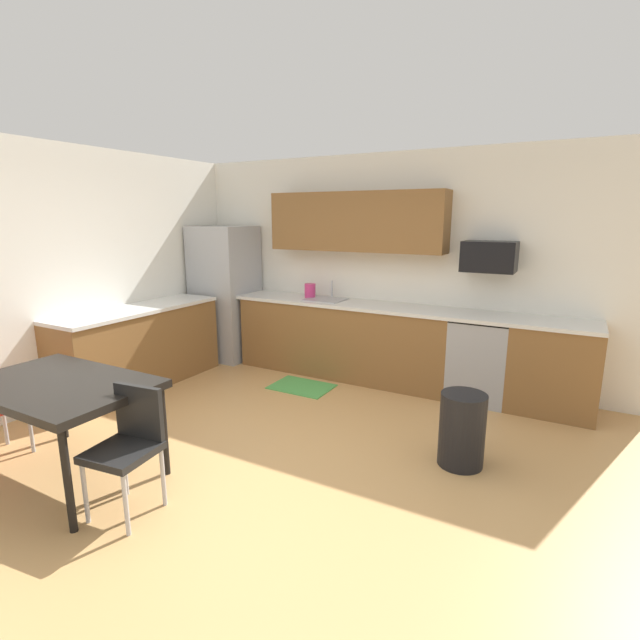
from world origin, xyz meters
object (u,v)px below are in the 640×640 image
at_px(oven_range, 480,358).
at_px(kettle, 310,291).
at_px(refrigerator, 226,293).
at_px(microwave, 489,257).
at_px(chair_near_table, 129,440).
at_px(dining_table, 58,390).
at_px(trash_bin, 462,430).

height_order(oven_range, kettle, kettle).
relative_size(refrigerator, kettle, 9.17).
distance_m(microwave, kettle, 2.22).
distance_m(refrigerator, oven_range, 3.48).
bearing_deg(microwave, chair_near_table, -116.98).
xyz_separation_m(refrigerator, kettle, (1.29, 0.13, 0.10)).
relative_size(refrigerator, dining_table, 1.31).
distance_m(chair_near_table, trash_bin, 2.48).
distance_m(microwave, chair_near_table, 3.84).
relative_size(oven_range, chair_near_table, 1.07).
bearing_deg(dining_table, refrigerator, 107.80).
relative_size(chair_near_table, kettle, 4.25).
relative_size(dining_table, chair_near_table, 1.65).
height_order(refrigerator, chair_near_table, refrigerator).
bearing_deg(refrigerator, trash_bin, -21.89).
relative_size(refrigerator, chair_near_table, 2.16).
bearing_deg(oven_range, microwave, 90.00).
height_order(trash_bin, kettle, kettle).
distance_m(refrigerator, trash_bin, 3.93).
xyz_separation_m(dining_table, chair_near_table, (0.78, -0.03, -0.20)).
relative_size(oven_range, kettle, 4.55).
distance_m(chair_near_table, kettle, 3.32).
bearing_deg(chair_near_table, oven_range, 62.30).
bearing_deg(refrigerator, chair_near_table, -60.40).
bearing_deg(chair_near_table, microwave, 63.02).
height_order(microwave, kettle, microwave).
bearing_deg(dining_table, trash_bin, 32.16).
distance_m(oven_range, kettle, 2.23).
xyz_separation_m(oven_range, trash_bin, (0.15, -1.53, -0.16)).
height_order(oven_range, trash_bin, oven_range).
height_order(refrigerator, dining_table, refrigerator).
distance_m(microwave, trash_bin, 2.06).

